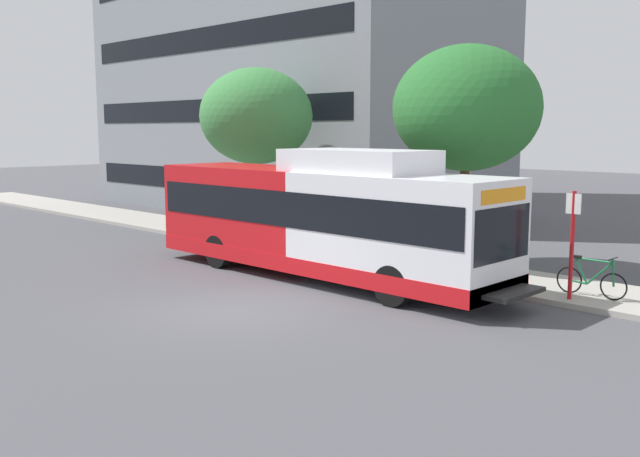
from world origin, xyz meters
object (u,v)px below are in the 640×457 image
(transit_bus, at_px, (321,218))
(street_tree_mid_block, at_px, (256,116))
(street_tree_near_stop, at_px, (466,108))
(bicycle_parked, at_px, (591,280))
(bus_stop_sign_pole, at_px, (572,237))

(transit_bus, bearing_deg, street_tree_mid_block, 61.63)
(street_tree_near_stop, bearing_deg, transit_bus, 155.70)
(bicycle_parked, xyz_separation_m, street_tree_near_stop, (1.68, 4.77, 4.24))
(bus_stop_sign_pole, bearing_deg, street_tree_near_stop, 63.17)
(transit_bus, distance_m, street_tree_near_stop, 5.60)
(bus_stop_sign_pole, relative_size, street_tree_mid_block, 0.40)
(bus_stop_sign_pole, distance_m, street_tree_near_stop, 5.96)
(transit_bus, relative_size, street_tree_mid_block, 1.90)
(bicycle_parked, height_order, street_tree_mid_block, street_tree_mid_block)
(transit_bus, distance_m, bus_stop_sign_pole, 6.73)
(bus_stop_sign_pole, xyz_separation_m, bicycle_parked, (0.61, -0.25, -1.09))
(transit_bus, relative_size, street_tree_near_stop, 1.87)
(transit_bus, height_order, street_tree_near_stop, street_tree_near_stop)
(street_tree_mid_block, bearing_deg, bicycle_parked, -96.09)
(transit_bus, xyz_separation_m, street_tree_near_stop, (4.25, -1.92, 3.09))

